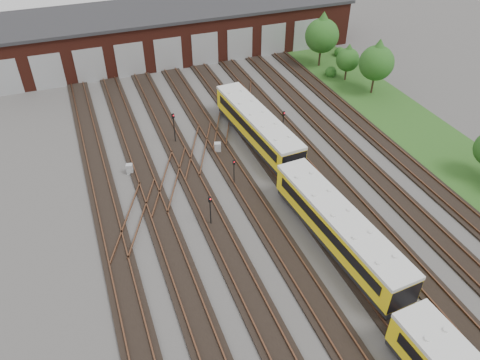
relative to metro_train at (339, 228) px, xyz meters
name	(u,v)px	position (x,y,z in m)	size (l,w,h in m)	color
ground	(297,230)	(-2.00, 2.62, -1.88)	(120.00, 120.00, 0.00)	#454240
track_network	(292,225)	(-2.17, 3.21, -1.78)	(30.40, 70.00, 0.33)	black
maintenance_shed	(171,30)	(-2.01, 42.60, 1.32)	(51.00, 12.50, 6.35)	#4A1B12
grass_verge	(414,128)	(17.00, 12.62, -1.86)	(8.00, 55.00, 0.05)	#214818
metro_train	(339,228)	(0.00, 0.00, 0.00)	(3.68, 46.81, 3.03)	black
signal_mast_0	(174,125)	(-7.84, 18.91, 0.25)	(0.29, 0.27, 3.36)	black
signal_mast_1	(210,207)	(-8.30, 5.73, 0.00)	(0.27, 0.26, 2.92)	black
signal_mast_2	(234,169)	(-4.68, 10.08, -0.15)	(0.23, 0.21, 2.70)	black
signal_mast_3	(283,121)	(2.94, 16.08, 0.02)	(0.28, 0.27, 2.96)	black
relay_cabinet_0	(130,169)	(-13.17, 15.23, -1.38)	(0.60, 0.50, 1.00)	#A2A5A7
relay_cabinet_1	(218,148)	(-4.34, 15.68, -1.35)	(0.64, 0.54, 1.07)	#A2A5A7
relay_cabinet_2	(333,237)	(0.01, 0.52, -1.37)	(0.62, 0.51, 1.03)	#A2A5A7
relay_cabinet_3	(229,103)	(-0.10, 24.15, -1.34)	(0.65, 0.54, 1.09)	#A2A5A7
relay_cabinet_4	(237,103)	(0.81, 23.82, -1.40)	(0.58, 0.49, 0.97)	#A2A5A7
tree_0	(322,32)	(15.32, 30.89, 2.83)	(4.43, 4.43, 7.33)	#311F16
tree_1	(348,57)	(16.31, 25.75, 1.20)	(2.90, 2.90, 4.80)	#311F16
tree_2	(377,59)	(17.38, 21.39, 2.48)	(4.10, 4.10, 6.79)	#311F16
bush_1	(331,71)	(15.18, 27.47, -1.15)	(1.46, 1.46, 1.46)	#174A15
bush_2	(340,51)	(19.72, 32.91, -1.14)	(1.48, 1.48, 1.48)	#174A15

